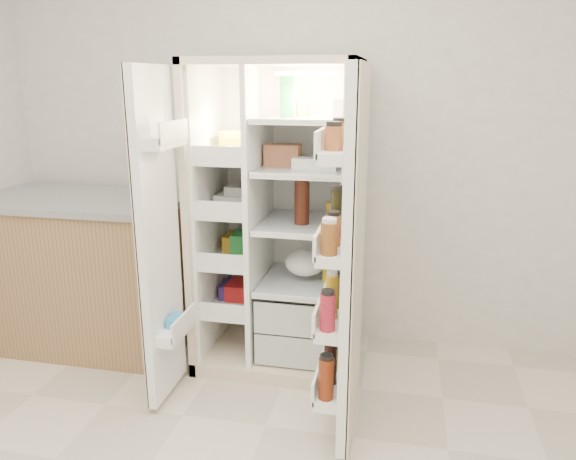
# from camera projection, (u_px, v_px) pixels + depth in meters

# --- Properties ---
(wall_back) EXTENTS (4.00, 0.02, 2.70)m
(wall_back) POSITION_uv_depth(u_px,v_px,m) (307.00, 135.00, 3.44)
(wall_back) COLOR silver
(wall_back) RESTS_ON floor
(refrigerator) EXTENTS (0.92, 0.70, 1.80)m
(refrigerator) POSITION_uv_depth(u_px,v_px,m) (283.00, 241.00, 3.29)
(refrigerator) COLOR beige
(refrigerator) RESTS_ON floor
(freezer_door) EXTENTS (0.15, 0.40, 1.72)m
(freezer_door) POSITION_uv_depth(u_px,v_px,m) (159.00, 241.00, 2.78)
(freezer_door) COLOR white
(freezer_door) RESTS_ON floor
(fridge_door) EXTENTS (0.17, 0.58, 1.72)m
(fridge_door) POSITION_uv_depth(u_px,v_px,m) (349.00, 263.00, 2.51)
(fridge_door) COLOR white
(fridge_door) RESTS_ON floor
(kitchen_counter) EXTENTS (1.35, 0.72, 0.98)m
(kitchen_counter) POSITION_uv_depth(u_px,v_px,m) (85.00, 271.00, 3.52)
(kitchen_counter) COLOR #9D704E
(kitchen_counter) RESTS_ON floor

